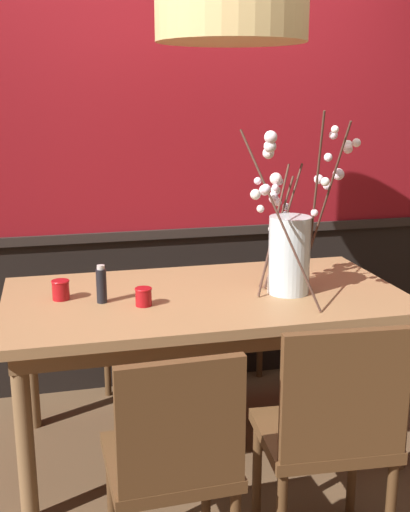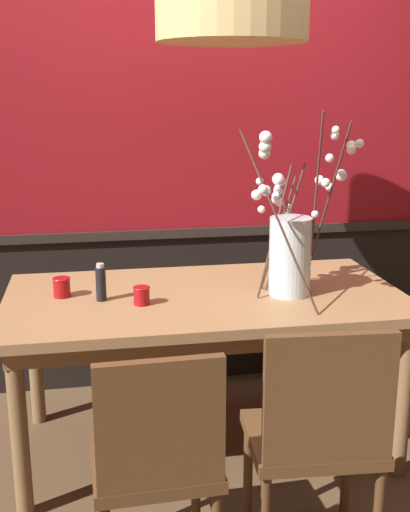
{
  "view_description": "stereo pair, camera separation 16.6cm",
  "coord_description": "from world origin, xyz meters",
  "px_view_note": "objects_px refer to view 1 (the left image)",
  "views": [
    {
      "loc": [
        -0.65,
        -2.67,
        1.65
      ],
      "look_at": [
        0.0,
        0.0,
        0.94
      ],
      "focal_mm": 44.59,
      "sensor_mm": 36.0,
      "label": 1
    },
    {
      "loc": [
        -0.48,
        -2.7,
        1.65
      ],
      "look_at": [
        0.0,
        0.0,
        0.94
      ],
      "focal_mm": 44.59,
      "sensor_mm": 36.0,
      "label": 2
    }
  ],
  "objects_px": {
    "dining_table": "(205,311)",
    "chair_near_side_right": "(331,429)",
    "pendant_lamp": "(232,14)",
    "condiment_bottle": "(101,285)",
    "chair_far_side_left": "(132,291)",
    "vase_with_blossoms": "(290,248)",
    "chair_near_side_left": "(173,458)",
    "candle_holder_nearer_center": "(61,290)",
    "chair_far_side_right": "(217,285)",
    "candle_holder_nearer_edge": "(144,297)"
  },
  "relations": [
    {
      "from": "vase_with_blossoms",
      "to": "pendant_lamp",
      "type": "relative_size",
      "value": 0.77
    },
    {
      "from": "dining_table",
      "to": "chair_far_side_left",
      "type": "height_order",
      "value": "chair_far_side_left"
    },
    {
      "from": "chair_near_side_right",
      "to": "chair_far_side_left",
      "type": "bearing_deg",
      "value": 104.94
    },
    {
      "from": "chair_near_side_left",
      "to": "pendant_lamp",
      "type": "bearing_deg",
      "value": 63.77
    },
    {
      "from": "candle_holder_nearer_center",
      "to": "vase_with_blossoms",
      "type": "bearing_deg",
      "value": -7.67
    },
    {
      "from": "candle_holder_nearer_center",
      "to": "candle_holder_nearer_edge",
      "type": "bearing_deg",
      "value": -26.23
    },
    {
      "from": "chair_far_side_right",
      "to": "pendant_lamp",
      "type": "height_order",
      "value": "pendant_lamp"
    },
    {
      "from": "chair_near_side_left",
      "to": "pendant_lamp",
      "type": "distance_m",
      "value": 1.75
    },
    {
      "from": "chair_far_side_left",
      "to": "condiment_bottle",
      "type": "relative_size",
      "value": 5.57
    },
    {
      "from": "chair_near_side_left",
      "to": "chair_far_side_left",
      "type": "bearing_deg",
      "value": 87.11
    },
    {
      "from": "chair_far_side_left",
      "to": "chair_far_side_right",
      "type": "relative_size",
      "value": 1.02
    },
    {
      "from": "dining_table",
      "to": "chair_near_side_right",
      "type": "relative_size",
      "value": 1.92
    },
    {
      "from": "chair_far_side_right",
      "to": "condiment_bottle",
      "type": "xyz_separation_m",
      "value": [
        -0.75,
        -0.91,
        0.33
      ]
    },
    {
      "from": "chair_near_side_right",
      "to": "pendant_lamp",
      "type": "xyz_separation_m",
      "value": [
        -0.12,
        0.86,
        1.43
      ]
    },
    {
      "from": "vase_with_blossoms",
      "to": "dining_table",
      "type": "bearing_deg",
      "value": 169.43
    },
    {
      "from": "vase_with_blossoms",
      "to": "candle_holder_nearer_edge",
      "type": "relative_size",
      "value": 10.28
    },
    {
      "from": "chair_far_side_left",
      "to": "chair_far_side_right",
      "type": "bearing_deg",
      "value": 1.34
    },
    {
      "from": "condiment_bottle",
      "to": "pendant_lamp",
      "type": "distance_m",
      "value": 1.25
    },
    {
      "from": "pendant_lamp",
      "to": "dining_table",
      "type": "bearing_deg",
      "value": 177.65
    },
    {
      "from": "chair_far_side_right",
      "to": "pendant_lamp",
      "type": "distance_m",
      "value": 1.7
    },
    {
      "from": "chair_near_side_left",
      "to": "candle_holder_nearer_center",
      "type": "relative_size",
      "value": 10.2
    },
    {
      "from": "chair_near_side_right",
      "to": "vase_with_blossoms",
      "type": "xyz_separation_m",
      "value": [
        0.14,
        0.79,
        0.44
      ]
    },
    {
      "from": "candle_holder_nearer_edge",
      "to": "pendant_lamp",
      "type": "distance_m",
      "value": 1.23
    },
    {
      "from": "chair_far_side_left",
      "to": "pendant_lamp",
      "type": "relative_size",
      "value": 0.88
    },
    {
      "from": "chair_near_side_left",
      "to": "pendant_lamp",
      "type": "relative_size",
      "value": 0.85
    },
    {
      "from": "vase_with_blossoms",
      "to": "candle_holder_nearer_center",
      "type": "bearing_deg",
      "value": 172.33
    },
    {
      "from": "chair_near_side_left",
      "to": "chair_far_side_left",
      "type": "height_order",
      "value": "chair_far_side_left"
    },
    {
      "from": "candle_holder_nearer_center",
      "to": "chair_near_side_right",
      "type": "bearing_deg",
      "value": -46.8
    },
    {
      "from": "chair_near_side_left",
      "to": "chair_far_side_right",
      "type": "height_order",
      "value": "chair_far_side_right"
    },
    {
      "from": "chair_far_side_left",
      "to": "condiment_bottle",
      "type": "bearing_deg",
      "value": -104.79
    },
    {
      "from": "chair_near_side_left",
      "to": "chair_near_side_right",
      "type": "bearing_deg",
      "value": 1.28
    },
    {
      "from": "chair_far_side_right",
      "to": "vase_with_blossoms",
      "type": "bearing_deg",
      "value": -85.04
    },
    {
      "from": "candle_holder_nearer_center",
      "to": "chair_far_side_right",
      "type": "bearing_deg",
      "value": 41.6
    },
    {
      "from": "candle_holder_nearer_edge",
      "to": "vase_with_blossoms",
      "type": "bearing_deg",
      "value": 2.76
    },
    {
      "from": "chair_far_side_right",
      "to": "chair_far_side_left",
      "type": "bearing_deg",
      "value": -178.66
    },
    {
      "from": "chair_near_side_left",
      "to": "condiment_bottle",
      "type": "xyz_separation_m",
      "value": [
        -0.15,
        0.86,
        0.34
      ]
    },
    {
      "from": "chair_far_side_right",
      "to": "candle_holder_nearer_center",
      "type": "bearing_deg",
      "value": -138.4
    },
    {
      "from": "chair_near_side_left",
      "to": "vase_with_blossoms",
      "type": "distance_m",
      "value": 1.16
    },
    {
      "from": "chair_near_side_right",
      "to": "pendant_lamp",
      "type": "height_order",
      "value": "pendant_lamp"
    },
    {
      "from": "vase_with_blossoms",
      "to": "candle_holder_nearer_edge",
      "type": "bearing_deg",
      "value": -177.24
    },
    {
      "from": "dining_table",
      "to": "chair_near_side_left",
      "type": "bearing_deg",
      "value": -109.89
    },
    {
      "from": "candle_holder_nearer_edge",
      "to": "candle_holder_nearer_center",
      "type": "bearing_deg",
      "value": 153.77
    },
    {
      "from": "chair_near_side_left",
      "to": "candle_holder_nearer_center",
      "type": "height_order",
      "value": "chair_near_side_left"
    },
    {
      "from": "chair_near_side_right",
      "to": "pendant_lamp",
      "type": "bearing_deg",
      "value": 98.22
    },
    {
      "from": "chair_far_side_right",
      "to": "condiment_bottle",
      "type": "distance_m",
      "value": 1.22
    },
    {
      "from": "chair_near_side_left",
      "to": "chair_far_side_right",
      "type": "distance_m",
      "value": 1.87
    },
    {
      "from": "chair_near_side_right",
      "to": "candle_holder_nearer_edge",
      "type": "height_order",
      "value": "chair_near_side_right"
    },
    {
      "from": "chair_near_side_right",
      "to": "chair_far_side_left",
      "type": "distance_m",
      "value": 1.8
    },
    {
      "from": "dining_table",
      "to": "chair_far_side_left",
      "type": "distance_m",
      "value": 0.92
    },
    {
      "from": "pendant_lamp",
      "to": "chair_near_side_right",
      "type": "bearing_deg",
      "value": -81.78
    }
  ]
}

